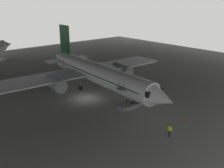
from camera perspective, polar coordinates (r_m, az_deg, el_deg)
ground_plane at (r=43.01m, az=-5.94°, el=-3.27°), size 110.00×110.00×0.00m
airplane_main at (r=45.45m, az=-3.41°, el=2.46°), size 33.24×34.41×10.86m
boarding_stairs at (r=38.87m, az=3.96°, el=-4.52°), size 4.16×1.73×4.53m
crew_worker_near_nose at (r=31.80m, az=12.90°, el=-10.04°), size 0.38×0.48×1.70m
crew_worker_by_stairs at (r=40.59m, az=3.32°, el=-3.14°), size 0.54×0.29×1.65m
traffic_cone_orange at (r=36.27m, az=16.42°, el=-7.81°), size 0.36×0.36×0.60m
baggage_tug at (r=52.54m, az=-15.30°, el=0.86°), size 1.51×2.32×0.90m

